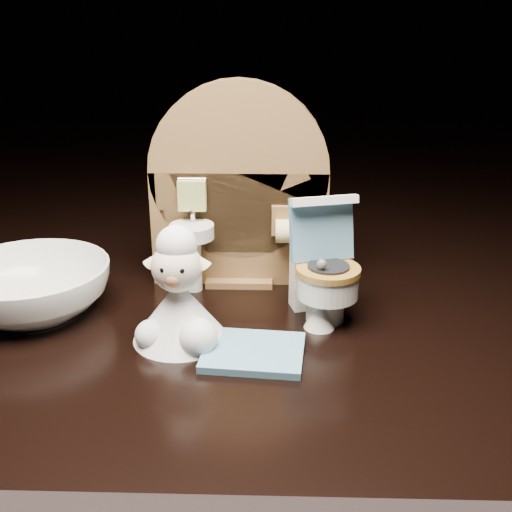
# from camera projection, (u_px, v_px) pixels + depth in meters

# --- Properties ---
(backdrop_panel) EXTENTS (0.13, 0.05, 0.15)m
(backdrop_panel) POSITION_uv_depth(u_px,v_px,m) (238.00, 198.00, 0.47)
(backdrop_panel) COLOR brown
(backdrop_panel) RESTS_ON ground
(toy_toilet) EXTENTS (0.05, 0.06, 0.08)m
(toy_toilet) POSITION_uv_depth(u_px,v_px,m) (323.00, 273.00, 0.43)
(toy_toilet) COLOR white
(toy_toilet) RESTS_ON ground
(bath_mat) EXTENTS (0.06, 0.05, 0.00)m
(bath_mat) POSITION_uv_depth(u_px,v_px,m) (253.00, 352.00, 0.39)
(bath_mat) COLOR #5687A8
(bath_mat) RESTS_ON ground
(toilet_brush) EXTENTS (0.02, 0.02, 0.05)m
(toilet_brush) POSITION_uv_depth(u_px,v_px,m) (320.00, 310.00, 0.42)
(toilet_brush) COLOR white
(toilet_brush) RESTS_ON ground
(plush_lamb) EXTENTS (0.06, 0.06, 0.08)m
(plush_lamb) POSITION_uv_depth(u_px,v_px,m) (179.00, 302.00, 0.40)
(plush_lamb) COLOR white
(plush_lamb) RESTS_ON ground
(ceramic_bowl) EXTENTS (0.14, 0.14, 0.03)m
(ceramic_bowl) POSITION_uv_depth(u_px,v_px,m) (31.00, 289.00, 0.44)
(ceramic_bowl) COLOR white
(ceramic_bowl) RESTS_ON ground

